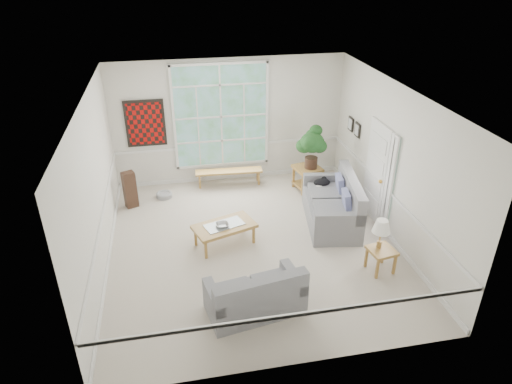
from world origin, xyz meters
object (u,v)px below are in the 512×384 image
(side_table, at_px, (380,260))
(coffee_table, at_px, (225,234))
(loveseat_right, at_px, (332,201))
(end_table, at_px, (307,178))
(loveseat_front, at_px, (255,290))

(side_table, bearing_deg, coffee_table, 152.61)
(loveseat_right, bearing_deg, end_table, 101.96)
(coffee_table, distance_m, side_table, 2.96)
(loveseat_right, distance_m, side_table, 1.80)
(coffee_table, bearing_deg, side_table, -46.02)
(end_table, bearing_deg, loveseat_right, -87.54)
(loveseat_right, relative_size, loveseat_front, 1.26)
(loveseat_front, distance_m, coffee_table, 1.96)
(loveseat_front, bearing_deg, end_table, 52.68)
(loveseat_right, xyz_separation_m, loveseat_front, (-2.08, -2.33, -0.11))
(coffee_table, bearing_deg, end_table, 22.09)
(coffee_table, relative_size, side_table, 2.58)
(loveseat_right, distance_m, loveseat_front, 3.12)
(coffee_table, bearing_deg, loveseat_front, -101.94)
(loveseat_front, bearing_deg, loveseat_right, 38.40)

